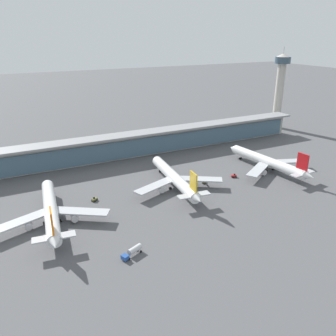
# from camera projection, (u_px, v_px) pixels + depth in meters

# --- Properties ---
(ground_plane) EXTENTS (1200.00, 1200.00, 0.00)m
(ground_plane) POSITION_uv_depth(u_px,v_px,m) (188.00, 197.00, 166.47)
(ground_plane) COLOR #515154
(airliner_left_stand) EXTENTS (46.72, 61.12, 16.27)m
(airliner_left_stand) POSITION_uv_depth(u_px,v_px,m) (51.00, 210.00, 143.16)
(airliner_left_stand) COLOR white
(airliner_left_stand) RESTS_ON ground
(airliner_centre_stand) EXTENTS (46.78, 61.14, 16.27)m
(airliner_centre_stand) POSITION_uv_depth(u_px,v_px,m) (175.00, 178.00, 174.72)
(airliner_centre_stand) COLOR white
(airliner_centre_stand) RESTS_ON ground
(airliner_right_stand) EXTENTS (46.77, 61.14, 16.27)m
(airliner_right_stand) POSITION_uv_depth(u_px,v_px,m) (269.00, 162.00, 196.48)
(airliner_right_stand) COLOR white
(airliner_right_stand) RESTS_ON ground
(service_truck_near_nose_olive) EXTENTS (4.65, 6.53, 2.70)m
(service_truck_near_nose_olive) POSITION_uv_depth(u_px,v_px,m) (204.00, 181.00, 182.22)
(service_truck_near_nose_olive) COLOR olive
(service_truck_near_nose_olive) RESTS_ON ground
(service_truck_under_wing_red) EXTENTS (3.27, 2.56, 2.05)m
(service_truck_under_wing_red) POSITION_uv_depth(u_px,v_px,m) (234.00, 176.00, 188.55)
(service_truck_under_wing_red) COLOR #B21E1E
(service_truck_under_wing_red) RESTS_ON ground
(service_truck_mid_apron_blue) EXTENTS (8.79, 5.46, 2.95)m
(service_truck_mid_apron_blue) POSITION_uv_depth(u_px,v_px,m) (133.00, 251.00, 122.53)
(service_truck_mid_apron_blue) COLOR #234C9E
(service_truck_mid_apron_blue) RESTS_ON ground
(service_truck_by_tail_olive) EXTENTS (3.31, 3.08, 2.05)m
(service_truck_by_tail_olive) POSITION_uv_depth(u_px,v_px,m) (94.00, 199.00, 162.23)
(service_truck_by_tail_olive) COLOR olive
(service_truck_by_tail_olive) RESTS_ON ground
(terminal_building) EXTENTS (244.53, 12.80, 15.20)m
(terminal_building) POSITION_uv_depth(u_px,v_px,m) (135.00, 144.00, 219.32)
(terminal_building) COLOR #B2ADA3
(terminal_building) RESTS_ON ground
(control_tower) EXTENTS (12.00, 12.00, 62.98)m
(control_tower) POSITION_uv_depth(u_px,v_px,m) (280.00, 85.00, 275.33)
(control_tower) COLOR #B2ADA3
(control_tower) RESTS_ON ground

